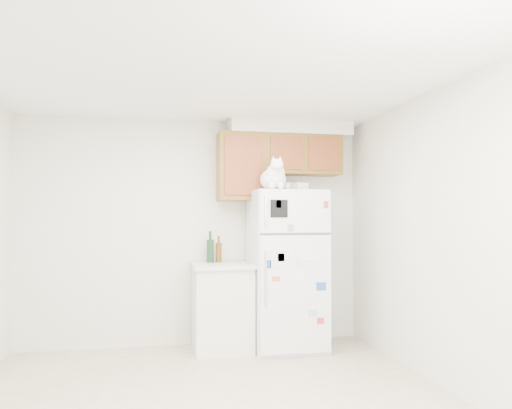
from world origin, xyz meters
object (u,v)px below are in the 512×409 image
object	(u,v)px
base_counter	(222,307)
cat	(274,178)
refrigerator	(287,269)
storage_box_front	(300,187)
bottle_amber	(219,249)
bottle_green	(210,247)
storage_box_back	(290,187)

from	to	relation	value
base_counter	cat	xyz separation A→B (m)	(0.50, -0.29, 1.36)
refrigerator	storage_box_front	world-z (taller)	storage_box_front
bottle_amber	bottle_green	bearing A→B (deg)	-175.19
storage_box_back	storage_box_front	distance (m)	0.17
cat	storage_box_back	world-z (taller)	cat
storage_box_back	bottle_amber	world-z (taller)	storage_box_back
refrigerator	storage_box_back	distance (m)	0.91
cat	storage_box_front	xyz separation A→B (m)	(0.34, 0.21, -0.08)
bottle_green	cat	bearing A→B (deg)	-36.36
base_counter	bottle_amber	world-z (taller)	bottle_amber
cat	storage_box_front	bearing A→B (deg)	31.02
refrigerator	base_counter	distance (m)	0.79
storage_box_front	bottle_amber	size ratio (longest dim) A/B	0.52
cat	storage_box_back	size ratio (longest dim) A/B	2.67
cat	bottle_green	bearing A→B (deg)	143.64
refrigerator	base_counter	xyz separation A→B (m)	(-0.69, 0.07, -0.39)
base_counter	bottle_green	world-z (taller)	bottle_green
bottle_amber	storage_box_front	bearing A→B (deg)	-16.44
refrigerator	bottle_amber	distance (m)	0.78
base_counter	cat	world-z (taller)	cat
bottle_green	bottle_amber	bearing A→B (deg)	4.81
base_counter	bottle_green	xyz separation A→B (m)	(-0.11, 0.16, 0.63)
bottle_green	bottle_amber	world-z (taller)	bottle_green
bottle_amber	cat	bearing A→B (deg)	-41.53
refrigerator	cat	world-z (taller)	cat
refrigerator	cat	size ratio (longest dim) A/B	3.53
base_counter	bottle_amber	distance (m)	0.63
refrigerator	bottle_amber	bearing A→B (deg)	160.90
storage_box_back	bottle_green	world-z (taller)	storage_box_back
storage_box_front	base_counter	bearing A→B (deg)	152.81
refrigerator	storage_box_front	xyz separation A→B (m)	(0.15, -0.01, 0.89)
storage_box_back	refrigerator	bearing A→B (deg)	-144.38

